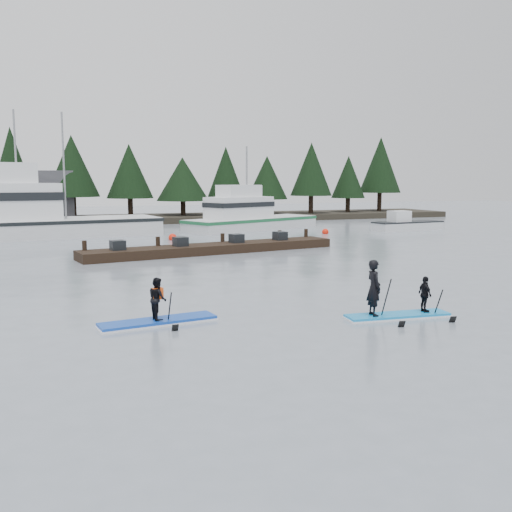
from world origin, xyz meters
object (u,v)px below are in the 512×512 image
object	(u,v)px
fishing_boat_medium	(249,223)
floating_dock	(213,248)
paddleboard_solo	(158,310)
paddleboard_duo	(393,298)
fishing_boat_large	(25,227)

from	to	relation	value
fishing_boat_medium	floating_dock	world-z (taller)	fishing_boat_medium
paddleboard_solo	paddleboard_duo	distance (m)	6.91
fishing_boat_large	paddleboard_duo	world-z (taller)	fishing_boat_large
floating_dock	paddleboard_solo	bearing A→B (deg)	-121.93
floating_dock	fishing_boat_large	bearing A→B (deg)	118.22
fishing_boat_medium	floating_dock	distance (m)	15.88
floating_dock	paddleboard_solo	distance (m)	16.15
fishing_boat_medium	fishing_boat_large	bearing A→B (deg)	160.32
fishing_boat_medium	paddleboard_duo	xyz separation A→B (m)	(-6.60, -30.85, 0.07)
fishing_boat_large	floating_dock	world-z (taller)	fishing_boat_large
floating_dock	paddleboard_solo	world-z (taller)	paddleboard_solo
fishing_boat_medium	paddleboard_solo	world-z (taller)	fishing_boat_medium
fishing_boat_large	floating_dock	size ratio (longest dim) A/B	1.22
paddleboard_solo	fishing_boat_medium	bearing A→B (deg)	58.07
paddleboard_duo	fishing_boat_medium	bearing A→B (deg)	83.51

